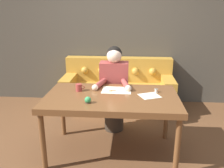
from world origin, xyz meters
TOP-DOWN VIEW (x-y plane):
  - ground_plane at (0.00, 0.00)m, footprint 16.00×16.00m
  - wall_back at (0.00, 1.86)m, footprint 8.00×0.06m
  - dining_table at (0.12, 0.04)m, footprint 1.56×0.90m
  - couch at (0.12, 1.48)m, footprint 1.92×0.78m
  - person at (0.11, 0.63)m, footprint 0.49×0.61m
  - pattern_paper_main at (0.17, 0.24)m, footprint 0.37×0.28m
  - pattern_paper_offcut at (0.56, 0.07)m, footprint 0.28×0.27m
  - scissors at (0.14, 0.21)m, footprint 0.21×0.10m
  - mug at (-0.30, 0.18)m, footprint 0.11×0.08m
  - thread_spool at (0.65, 0.20)m, footprint 0.04×0.04m
  - pin_cushion at (-0.12, -0.20)m, footprint 0.07×0.07m

SIDE VIEW (x-z plane):
  - ground_plane at x=0.00m, z-range 0.00..0.00m
  - couch at x=0.12m, z-range -0.12..0.76m
  - person at x=0.11m, z-range 0.01..1.26m
  - dining_table at x=0.12m, z-range 0.31..1.07m
  - pattern_paper_main at x=0.17m, z-range 0.76..0.76m
  - pattern_paper_offcut at x=0.56m, z-range 0.76..0.76m
  - scissors at x=0.14m, z-range 0.76..0.76m
  - thread_spool at x=0.65m, z-range 0.76..0.80m
  - pin_cushion at x=-0.12m, z-range 0.76..0.83m
  - mug at x=-0.30m, z-range 0.76..0.85m
  - wall_back at x=0.00m, z-range 0.00..2.60m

